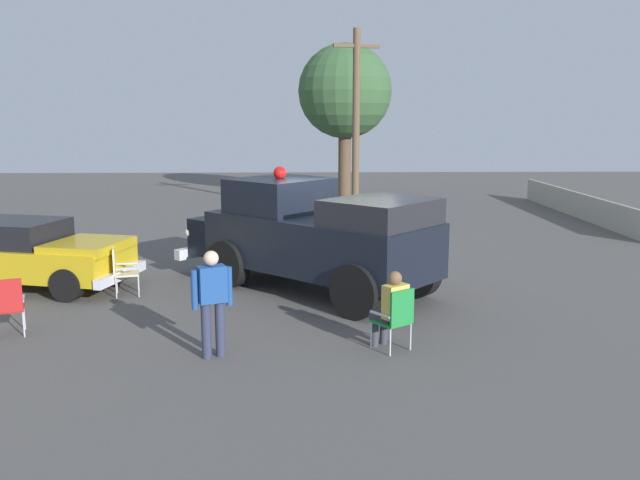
% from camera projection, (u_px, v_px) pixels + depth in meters
% --- Properties ---
extents(ground_plane, '(60.00, 60.00, 0.00)m').
position_uv_depth(ground_plane, '(339.00, 292.00, 14.26)').
color(ground_plane, '#514F4C').
extents(vintage_fire_truck, '(5.62, 5.85, 2.59)m').
position_uv_depth(vintage_fire_truck, '(312.00, 235.00, 14.17)').
color(vintage_fire_truck, black).
rests_on(vintage_fire_truck, ground).
extents(classic_hot_rod, '(2.88, 4.68, 1.46)m').
position_uv_depth(classic_hot_rod, '(30.00, 254.00, 14.48)').
color(classic_hot_rod, black).
rests_on(classic_hot_rod, ground).
extents(lawn_chair_near_truck, '(0.69, 0.68, 1.02)m').
position_uv_depth(lawn_chair_near_truck, '(397.00, 315.00, 10.55)').
color(lawn_chair_near_truck, '#B7BABF').
rests_on(lawn_chair_near_truck, ground).
extents(lawn_chair_by_car, '(0.64, 0.64, 1.02)m').
position_uv_depth(lawn_chair_by_car, '(8.00, 303.00, 11.24)').
color(lawn_chair_by_car, '#B7BABF').
rests_on(lawn_chair_by_car, ground).
extents(lawn_chair_spare, '(0.60, 0.60, 1.02)m').
position_uv_depth(lawn_chair_spare, '(121.00, 268.00, 13.85)').
color(lawn_chair_spare, '#B7BABF').
rests_on(lawn_chair_spare, ground).
extents(spectator_seated, '(0.65, 0.61, 1.29)m').
position_uv_depth(spectator_seated, '(391.00, 307.00, 10.64)').
color(spectator_seated, '#383842').
rests_on(spectator_seated, ground).
extents(spectator_standing, '(0.41, 0.63, 1.68)m').
position_uv_depth(spectator_standing, '(212.00, 297.00, 10.24)').
color(spectator_standing, '#2D334C').
rests_on(spectator_standing, ground).
extents(oak_tree_left, '(4.03, 4.03, 6.70)m').
position_uv_depth(oak_tree_left, '(345.00, 92.00, 28.87)').
color(oak_tree_left, brown).
rests_on(oak_tree_left, ground).
extents(utility_pole, '(0.58, 1.67, 6.63)m').
position_uv_depth(utility_pole, '(356.00, 121.00, 23.77)').
color(utility_pole, brown).
rests_on(utility_pole, ground).
extents(background_fence, '(10.64, 0.12, 0.90)m').
position_uv_depth(background_fence, '(577.00, 205.00, 24.55)').
color(background_fence, '#A8A393').
rests_on(background_fence, ground).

